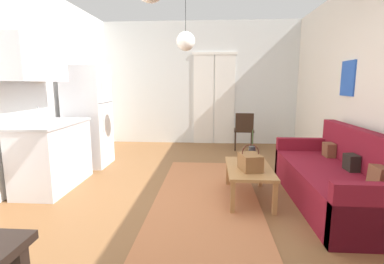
{
  "coord_description": "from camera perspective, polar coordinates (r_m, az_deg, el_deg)",
  "views": [
    {
      "loc": [
        0.28,
        -3.28,
        1.43
      ],
      "look_at": [
        -0.01,
        0.91,
        0.71
      ],
      "focal_mm": 26.65,
      "sensor_mm": 36.0,
      "label": 1
    }
  ],
  "objects": [
    {
      "name": "refrigerator",
      "position": [
        5.27,
        -20.08,
        2.93
      ],
      "size": [
        0.67,
        0.66,
        1.73
      ],
      "color": "white",
      "rests_on": "ground_plane"
    },
    {
      "name": "ground_plane",
      "position": [
        3.61,
        -0.91,
        -14.53
      ],
      "size": [
        5.14,
        7.68,
        0.1
      ],
      "primitive_type": "cube",
      "color": "brown"
    },
    {
      "name": "accent_chair",
      "position": [
        6.23,
        10.37,
        0.61
      ],
      "size": [
        0.45,
        0.43,
        0.82
      ],
      "rotation": [
        0.0,
        0.0,
        3.07
      ],
      "color": "black",
      "rests_on": "ground_plane"
    },
    {
      "name": "kitchen_counter",
      "position": [
        4.35,
        -26.64,
        -0.2
      ],
      "size": [
        0.61,
        1.19,
        2.03
      ],
      "color": "silver",
      "rests_on": "ground_plane"
    },
    {
      "name": "pendant_lamp_far",
      "position": [
        4.62,
        -1.28,
        17.72
      ],
      "size": [
        0.29,
        0.29,
        0.93
      ],
      "color": "black"
    },
    {
      "name": "wall_back",
      "position": [
        6.87,
        1.67,
        9.56
      ],
      "size": [
        4.74,
        0.13,
        2.86
      ],
      "color": "silver",
      "rests_on": "ground_plane"
    },
    {
      "name": "coffee_table",
      "position": [
        3.66,
        11.32,
        -7.63
      ],
      "size": [
        0.54,
        0.99,
        0.41
      ],
      "color": "#A87542",
      "rests_on": "ground_plane"
    },
    {
      "name": "area_rug",
      "position": [
        3.77,
        2.92,
        -12.55
      ],
      "size": [
        1.27,
        3.04,
        0.01
      ],
      "primitive_type": "cube",
      "color": "#B26B42",
      "rests_on": "ground_plane"
    },
    {
      "name": "handbag",
      "position": [
        3.5,
        11.56,
        -5.83
      ],
      "size": [
        0.28,
        0.36,
        0.31
      ],
      "color": "brown",
      "rests_on": "coffee_table"
    },
    {
      "name": "bamboo_vase",
      "position": [
        3.78,
        11.89,
        -4.48
      ],
      "size": [
        0.09,
        0.09,
        0.44
      ],
      "color": "#2D2D33",
      "rests_on": "coffee_table"
    },
    {
      "name": "couch",
      "position": [
        3.87,
        27.25,
        -8.71
      ],
      "size": [
        0.85,
        2.11,
        0.89
      ],
      "color": "maroon",
      "rests_on": "ground_plane"
    }
  ]
}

